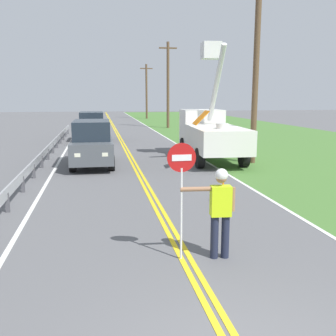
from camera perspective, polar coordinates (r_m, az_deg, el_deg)
grass_verge_right at (r=27.13m, az=18.90°, el=3.37°), size 16.00×110.00×0.01m
centerline_yellow_left at (r=23.73m, az=-6.60°, el=2.90°), size 0.11×110.00×0.01m
centerline_yellow_right at (r=23.74m, az=-6.16°, el=2.91°), size 0.11×110.00×0.01m
edge_line_right at (r=24.25m, az=2.15°, el=3.13°), size 0.12×110.00×0.01m
edge_line_left at (r=23.76m, az=-15.08°, el=2.61°), size 0.12×110.00×0.01m
flagger_worker at (r=7.57m, az=7.81°, el=-5.89°), size 1.08×0.28×1.83m
stop_sign_paddle at (r=7.28m, az=2.03°, el=-1.10°), size 0.56×0.04×2.33m
utility_bucket_truck at (r=19.74m, az=6.23°, el=5.49°), size 2.99×6.92×5.82m
oncoming_suv_nearest at (r=18.03m, az=-11.28°, el=3.69°), size 1.95×4.63×2.10m
oncoming_suv_second at (r=28.06m, az=-11.34°, el=6.13°), size 1.93×4.61×2.10m
utility_pole_near at (r=18.82m, az=13.04°, el=14.17°), size 1.80×0.28×8.48m
utility_pole_mid at (r=39.29m, az=-0.00°, el=12.51°), size 1.80×0.28×8.51m
utility_pole_far at (r=55.93m, az=-3.24°, el=11.53°), size 1.80×0.28×7.70m
traffic_cone_lead at (r=11.65m, az=8.23°, el=-3.62°), size 0.40×0.40×0.70m
guardrail_left_shoulder at (r=19.24m, az=-17.98°, el=2.18°), size 0.10×32.00×0.71m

